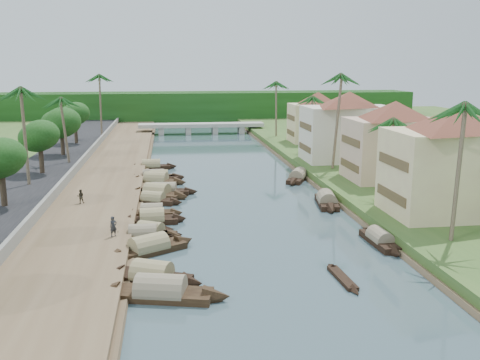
{
  "coord_description": "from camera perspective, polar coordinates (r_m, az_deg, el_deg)",
  "views": [
    {
      "loc": [
        -7.69,
        -48.27,
        15.1
      ],
      "look_at": [
        0.6,
        12.24,
        2.0
      ],
      "focal_mm": 40.0,
      "sensor_mm": 36.0,
      "label": 1
    }
  ],
  "objects": [
    {
      "name": "sampan_13",
      "position": [
        80.67,
        -9.44,
        1.45
      ],
      "size": [
        7.88,
        2.01,
        2.16
      ],
      "rotation": [
        0.0,
        0.0,
        0.03
      ],
      "color": "black",
      "rests_on": "ground"
    },
    {
      "name": "palm_0",
      "position": [
        45.01,
        22.68,
        7.01
      ],
      "size": [
        3.2,
        3.2,
        12.45
      ],
      "color": "#76634E",
      "rests_on": "ground"
    },
    {
      "name": "right_bank",
      "position": [
        74.72,
        13.29,
        0.59
      ],
      "size": [
        16.0,
        180.0,
        1.2
      ],
      "primitive_type": "cube",
      "color": "#325421",
      "rests_on": "ground"
    },
    {
      "name": "road",
      "position": [
        71.77,
        -21.17,
        -0.3
      ],
      "size": [
        8.0,
        180.0,
        1.4
      ],
      "primitive_type": "cube",
      "color": "black",
      "rests_on": "ground"
    },
    {
      "name": "sampan_8",
      "position": [
        63.31,
        -8.83,
        -1.45
      ],
      "size": [
        8.16,
        5.42,
        2.49
      ],
      "rotation": [
        0.0,
        0.0,
        -0.47
      ],
      "color": "black",
      "rests_on": "ground"
    },
    {
      "name": "tree_5",
      "position": [
        100.66,
        -17.22,
        6.68
      ],
      "size": [
        4.7,
        4.7,
        7.14
      ],
      "color": "#433526",
      "rests_on": "ground"
    },
    {
      "name": "palm_2",
      "position": [
        73.7,
        10.31,
        10.67
      ],
      "size": [
        3.2,
        3.2,
        14.19
      ],
      "color": "#76634E",
      "rests_on": "ground"
    },
    {
      "name": "palm_7",
      "position": [
        107.2,
        3.94,
        10.18
      ],
      "size": [
        3.2,
        3.2,
        12.16
      ],
      "color": "#76634E",
      "rests_on": "ground"
    },
    {
      "name": "sampan_3",
      "position": [
        48.3,
        -10.31,
        -5.8
      ],
      "size": [
        7.21,
        1.8,
        1.97
      ],
      "rotation": [
        0.0,
        0.0,
        -0.02
      ],
      "color": "black",
      "rests_on": "ground"
    },
    {
      "name": "bridge",
      "position": [
        121.25,
        -4.14,
        5.74
      ],
      "size": [
        28.0,
        4.0,
        2.4
      ],
      "color": "#99998F",
      "rests_on": "ground"
    },
    {
      "name": "person_far",
      "position": [
        59.05,
        -16.64,
        -1.68
      ],
      "size": [
        0.79,
        0.66,
        1.49
      ],
      "primitive_type": "imported",
      "rotation": [
        0.0,
        0.0,
        3.27
      ],
      "color": "#302C21",
      "rests_on": "left_bank"
    },
    {
      "name": "sampan_15",
      "position": [
        59.91,
        9.24,
        -2.24
      ],
      "size": [
        2.99,
        8.71,
        2.28
      ],
      "rotation": [
        0.0,
        0.0,
        1.42
      ],
      "color": "black",
      "rests_on": "ground"
    },
    {
      "name": "sampan_14",
      "position": [
        47.85,
        14.7,
        -6.19
      ],
      "size": [
        1.8,
        7.78,
        1.92
      ],
      "rotation": [
        0.0,
        0.0,
        1.61
      ],
      "color": "black",
      "rests_on": "ground"
    },
    {
      "name": "tree_6",
      "position": [
        83.47,
        14.63,
        5.63
      ],
      "size": [
        4.45,
        4.45,
        6.97
      ],
      "color": "#433526",
      "rests_on": "ground"
    },
    {
      "name": "palm_8",
      "position": [
        108.61,
        -14.83,
        10.56
      ],
      "size": [
        3.2,
        3.2,
        13.38
      ],
      "color": "#76634E",
      "rests_on": "ground"
    },
    {
      "name": "sampan_12",
      "position": [
        73.23,
        -9.2,
        0.38
      ],
      "size": [
        8.37,
        1.74,
        2.02
      ],
      "rotation": [
        0.0,
        0.0,
        0.0
      ],
      "color": "black",
      "rests_on": "ground"
    },
    {
      "name": "left_bank",
      "position": [
        70.33,
        -14.41,
        -0.35
      ],
      "size": [
        10.0,
        180.0,
        0.8
      ],
      "primitive_type": "cube",
      "color": "brown",
      "rests_on": "ground"
    },
    {
      "name": "building_far",
      "position": [
        81.27,
        11.47,
        5.71
      ],
      "size": [
        15.59,
        15.59,
        10.2
      ],
      "color": "beige",
      "rests_on": "right_bank"
    },
    {
      "name": "sampan_4",
      "position": [
        49.05,
        -9.53,
        -5.5
      ],
      "size": [
        6.43,
        4.35,
        1.91
      ],
      "rotation": [
        0.0,
        0.0,
        -0.49
      ],
      "color": "black",
      "rests_on": "ground"
    },
    {
      "name": "tree_4",
      "position": [
        87.96,
        -18.54,
        5.74
      ],
      "size": [
        5.43,
        5.43,
        7.2
      ],
      "color": "#433526",
      "rests_on": "ground"
    },
    {
      "name": "building_distant",
      "position": [
        100.59,
        8.26,
        6.72
      ],
      "size": [
        12.62,
        12.62,
        9.2
      ],
      "color": "beige",
      "rests_on": "right_bank"
    },
    {
      "name": "sampan_10",
      "position": [
        70.6,
        -8.93,
        -0.04
      ],
      "size": [
        8.53,
        4.53,
        2.31
      ],
      "rotation": [
        0.0,
        0.0,
        -0.35
      ],
      "color": "black",
      "rests_on": "ground"
    },
    {
      "name": "sampan_5",
      "position": [
        52.98,
        -9.35,
        -4.15
      ],
      "size": [
        7.0,
        2.15,
        2.22
      ],
      "rotation": [
        0.0,
        0.0,
        0.05
      ],
      "color": "black",
      "rests_on": "ground"
    },
    {
      "name": "building_near",
      "position": [
        54.12,
        21.88,
        1.96
      ],
      "size": [
        14.85,
        14.85,
        10.2
      ],
      "color": "beige",
      "rests_on": "right_bank"
    },
    {
      "name": "palm_5",
      "position": [
        66.31,
        -22.3,
        8.72
      ],
      "size": [
        3.2,
        3.2,
        12.65
      ],
      "color": "#76634E",
      "rests_on": "ground"
    },
    {
      "name": "person_near",
      "position": [
        46.92,
        -13.36,
        -4.85
      ],
      "size": [
        0.77,
        0.7,
        1.77
      ],
      "primitive_type": "imported",
      "rotation": [
        0.0,
        0.0,
        0.57
      ],
      "color": "#212328",
      "rests_on": "left_bank"
    },
    {
      "name": "palm_1",
      "position": [
        59.29,
        15.88,
        5.96
      ],
      "size": [
        3.2,
        3.2,
        9.76
      ],
      "color": "#76634E",
      "rests_on": "ground"
    },
    {
      "name": "sampan_11",
      "position": [
        72.4,
        -8.65,
        0.26
      ],
      "size": [
        7.2,
        1.99,
        2.07
      ],
      "rotation": [
        0.0,
        0.0,
        0.05
      ],
      "color": "black",
      "rests_on": "ground"
    },
    {
      "name": "sampan_0",
      "position": [
        36.44,
        -8.46,
        -11.79
      ],
      "size": [
        9.71,
        4.18,
        2.47
      ],
      "rotation": [
        0.0,
        0.0,
        -0.25
      ],
      "color": "black",
      "rests_on": "ground"
    },
    {
      "name": "canoe_2",
      "position": [
        71.88,
        -9.37,
        -0.1
      ],
      "size": [
        5.11,
        1.7,
        0.74
      ],
      "rotation": [
        0.0,
        0.0,
        0.2
      ],
      "color": "black",
      "rests_on": "ground"
    },
    {
      "name": "canoe_0",
      "position": [
        39.79,
        10.86,
        -10.27
      ],
      "size": [
        1.1,
        5.95,
        0.78
      ],
      "rotation": [
        0.0,
        0.0,
        1.62
      ],
      "color": "black",
      "rests_on": "ground"
    },
    {
      "name": "palm_6",
      "position": [
        80.11,
        -18.26,
        8.08
      ],
      "size": [
        3.2,
        3.2,
        10.67
      ],
      "color": "#76634E",
      "rests_on": "ground"
    },
    {
      "name": "treeline",
      "position": [
        148.88,
        -4.86,
        7.79
      ],
      "size": [
        120.0,
        14.0,
        8.0
      ],
      "color": "#15390F",
      "rests_on": "ground"
    },
    {
      "name": "palm_3",
      "position": [
        89.25,
        7.69,
        8.6
      ],
      "size": [
        3.2,
        3.2,
        10.36
      ],
      "color": "#76634E",
      "rests_on": "ground"
    },
    {
      "name": "sampan_9",
      "position": [
        64.62,
        -8.09,
        -1.15
      ],
      "size": [
        8.45,
        2.73,
        2.12
      ],
      "rotation": [
        0.0,
        0.0,
        -0.14
      ],
      "color": "black",
      "rests_on": "ground"
    },
    {
      "name": "sampan_1",
      "position": [
        39.08,
        -9.36,
        -10.12
      ],
      "size": [
        7.96,
        4.98,
        2.34
      ],
      "rotation": [
        0.0,
        0.0,
        -0.43
      ],
      "color": "black",
      "rests_on": "ground"
    },
    {
      "name": "sampan_6",
      "position": [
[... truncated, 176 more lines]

